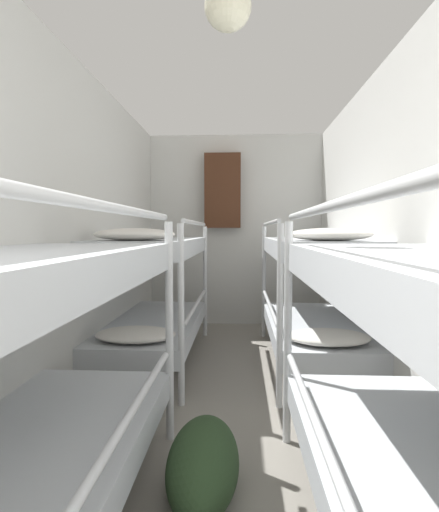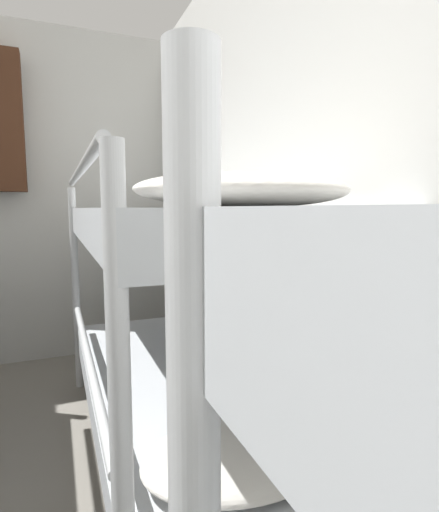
% 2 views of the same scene
% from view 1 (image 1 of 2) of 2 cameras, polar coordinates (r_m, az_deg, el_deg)
% --- Properties ---
extents(wall_left, '(0.06, 5.33, 2.37)m').
position_cam_1_polar(wall_left, '(2.67, -22.83, 3.44)').
color(wall_left, silver).
rests_on(wall_left, ground_plane).
extents(wall_right, '(0.06, 5.33, 2.37)m').
position_cam_1_polar(wall_right, '(2.61, 26.22, 3.35)').
color(wall_right, silver).
rests_on(wall_right, ground_plane).
extents(wall_back, '(2.25, 0.06, 2.37)m').
position_cam_1_polar(wall_back, '(5.04, 2.26, 3.65)').
color(wall_back, silver).
rests_on(wall_back, ground_plane).
extents(bunk_stack_left_near, '(0.76, 1.85, 1.26)m').
position_cam_1_polar(bunk_stack_left_near, '(1.51, -28.52, -15.91)').
color(bunk_stack_left_near, silver).
rests_on(bunk_stack_left_near, ground_plane).
extents(bunk_stack_left_far, '(0.76, 1.85, 1.26)m').
position_cam_1_polar(bunk_stack_left_far, '(3.57, -9.28, -4.39)').
color(bunk_stack_left_far, silver).
rests_on(bunk_stack_left_far, ground_plane).
extents(bunk_stack_right_far, '(0.76, 1.85, 1.26)m').
position_cam_1_polar(bunk_stack_right_far, '(3.55, 13.14, -4.50)').
color(bunk_stack_right_far, silver).
rests_on(bunk_stack_right_far, ground_plane).
extents(duffel_bag, '(0.32, 0.65, 0.32)m').
position_cam_1_polar(duffel_bag, '(1.97, -2.34, -27.49)').
color(duffel_bag, '#23381E').
rests_on(duffel_bag, ground_plane).
extents(hanging_coat, '(0.44, 0.12, 0.90)m').
position_cam_1_polar(hanging_coat, '(4.92, 0.45, 9.29)').
color(hanging_coat, '#472819').
extents(ceiling_light, '(0.24, 0.24, 0.24)m').
position_cam_1_polar(ceiling_light, '(2.37, 1.21, 32.08)').
color(ceiling_light, '#F4EFCC').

